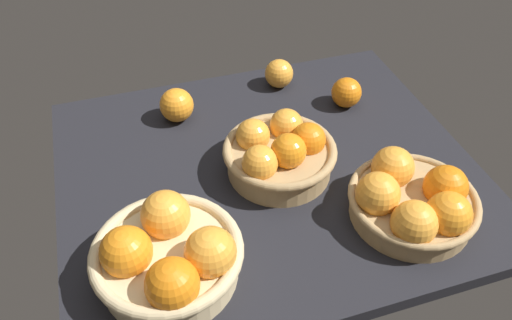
# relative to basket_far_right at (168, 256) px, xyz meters

# --- Properties ---
(market_tray) EXTENTS (0.84, 0.72, 0.03)m
(market_tray) POSITION_rel_basket_far_right_xyz_m (-0.24, -0.20, -0.07)
(market_tray) COLOR black
(market_tray) RESTS_ON ground
(basket_far_right) EXTENTS (0.25, 0.25, 0.12)m
(basket_far_right) POSITION_rel_basket_far_right_xyz_m (0.00, 0.00, 0.00)
(basket_far_right) COLOR #D3BC8C
(basket_far_right) RESTS_ON market_tray
(basket_far_left) EXTENTS (0.24, 0.24, 0.11)m
(basket_far_left) POSITION_rel_basket_far_right_xyz_m (-0.45, 0.00, -0.01)
(basket_far_left) COLOR tan
(basket_far_left) RESTS_ON market_tray
(basket_center) EXTENTS (0.23, 0.23, 0.11)m
(basket_center) POSITION_rel_basket_far_right_xyz_m (-0.26, -0.19, -0.00)
(basket_center) COLOR tan
(basket_center) RESTS_ON market_tray
(loose_orange_front_gap) EXTENTS (0.07, 0.07, 0.07)m
(loose_orange_front_gap) POSITION_rel_basket_far_right_xyz_m (-0.36, -0.48, -0.02)
(loose_orange_front_gap) COLOR #F49E33
(loose_orange_front_gap) RESTS_ON market_tray
(loose_orange_back_gap) EXTENTS (0.07, 0.07, 0.07)m
(loose_orange_back_gap) POSITION_rel_basket_far_right_xyz_m (-0.48, -0.35, -0.02)
(loose_orange_back_gap) COLOR orange
(loose_orange_back_gap) RESTS_ON market_tray
(loose_orange_side_gap) EXTENTS (0.08, 0.08, 0.08)m
(loose_orange_side_gap) POSITION_rel_basket_far_right_xyz_m (-0.09, -0.42, -0.01)
(loose_orange_side_gap) COLOR orange
(loose_orange_side_gap) RESTS_ON market_tray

